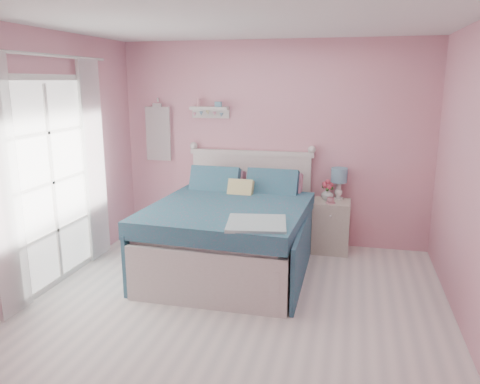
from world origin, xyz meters
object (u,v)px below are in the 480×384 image
at_px(table_lamp, 339,178).
at_px(vase, 327,194).
at_px(nightstand, 331,226).
at_px(teacup, 331,200).
at_px(bed, 232,233).

height_order(table_lamp, vase, table_lamp).
relative_size(nightstand, table_lamp, 1.62).
xyz_separation_m(vase, teacup, (0.05, -0.16, -0.04)).
bearing_deg(nightstand, table_lamp, 60.58).
xyz_separation_m(bed, table_lamp, (1.14, 0.93, 0.52)).
bearing_deg(vase, bed, -139.45).
relative_size(nightstand, vase, 4.09).
bearing_deg(teacup, bed, -146.55).
distance_m(nightstand, teacup, 0.38).
height_order(vase, teacup, vase).
height_order(bed, table_lamp, bed).
height_order(nightstand, teacup, teacup).
relative_size(table_lamp, vase, 2.53).
relative_size(vase, teacup, 1.70).
distance_m(bed, nightstand, 1.34).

